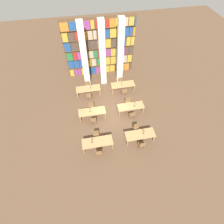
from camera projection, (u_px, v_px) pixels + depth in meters
ground_plane at (111, 114)px, 14.67m from camera, size 40.00×40.00×0.00m
bookshelf_bank at (100, 49)px, 16.11m from camera, size 6.47×0.35×5.50m
pillar_left at (84, 57)px, 14.72m from camera, size 0.51×0.51×6.00m
pillar_center at (102, 55)px, 14.90m from camera, size 0.51×0.51×6.00m
pillar_right at (120, 53)px, 15.09m from camera, size 0.51×0.51×6.00m
reading_table_0 at (97, 142)px, 12.27m from camera, size 2.16×0.83×0.73m
chair_0 at (99, 153)px, 11.99m from camera, size 0.42×0.40×0.86m
chair_1 at (96, 135)px, 12.85m from camera, size 0.42×0.40×0.86m
desk_lamp_0 at (92, 140)px, 11.98m from camera, size 0.14×0.14×0.39m
reading_table_1 at (140, 135)px, 12.66m from camera, size 2.16×0.83×0.73m
chair_2 at (142, 145)px, 12.37m from camera, size 0.42×0.40×0.86m
chair_3 at (137, 128)px, 13.24m from camera, size 0.42×0.40×0.86m
desk_lamp_1 at (144, 131)px, 12.43m from camera, size 0.14×0.14×0.40m
reading_table_2 at (92, 112)px, 14.00m from camera, size 2.16×0.83×0.73m
chair_4 at (94, 120)px, 13.72m from camera, size 0.42×0.40×0.86m
chair_5 at (92, 107)px, 14.59m from camera, size 0.42×0.40×0.86m
desk_lamp_2 at (90, 109)px, 13.71m from camera, size 0.14×0.14×0.45m
reading_table_3 at (131, 107)px, 14.36m from camera, size 2.16×0.83×0.73m
chair_6 at (132, 115)px, 14.07m from camera, size 0.42×0.40×0.86m
chair_7 at (128, 102)px, 14.93m from camera, size 0.42×0.40×0.86m
desk_lamp_3 at (135, 103)px, 14.05m from camera, size 0.14×0.14×0.48m
reading_table_4 at (88, 89)px, 15.65m from camera, size 2.16×0.83×0.73m
chair_8 at (89, 96)px, 15.37m from camera, size 0.42×0.40×0.86m
chair_9 at (87, 85)px, 16.23m from camera, size 0.42×0.40×0.86m
desk_lamp_4 at (90, 85)px, 15.40m from camera, size 0.14×0.14×0.45m
reading_table_5 at (123, 85)px, 16.00m from camera, size 2.16×0.83×0.73m
chair_10 at (124, 92)px, 15.71m from camera, size 0.42×0.40×0.86m
chair_11 at (121, 82)px, 16.57m from camera, size 0.42×0.40×0.86m
desk_lamp_5 at (122, 82)px, 15.64m from camera, size 0.14×0.14×0.48m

